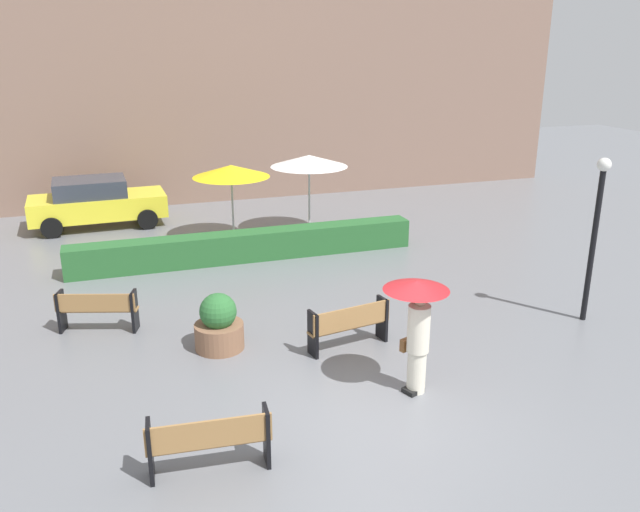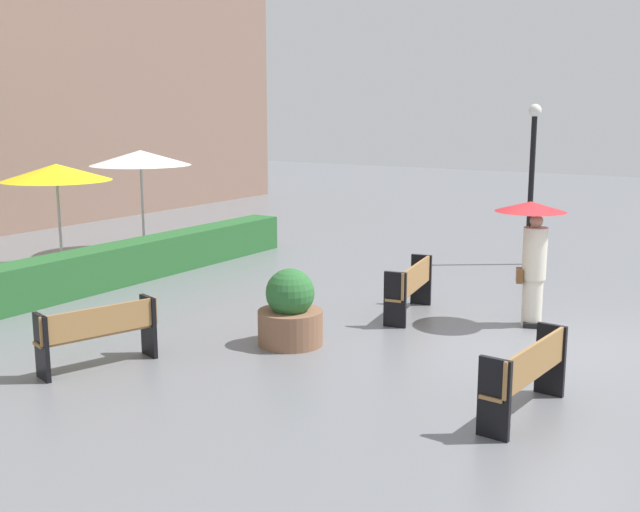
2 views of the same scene
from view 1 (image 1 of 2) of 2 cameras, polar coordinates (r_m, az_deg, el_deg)
ground_plane at (r=10.79m, az=5.74°, el=-13.83°), size 60.00×60.00×0.00m
bench_far_left at (r=14.11m, az=-19.07°, el=-4.37°), size 1.65×0.83×0.87m
bench_mid_center at (r=12.64m, az=2.63°, el=-5.95°), size 1.72×0.64×0.90m
bench_near_left at (r=9.38m, az=-9.72°, el=-15.71°), size 1.74×0.50×0.89m
pedestrian_with_umbrella at (r=10.94m, az=8.54°, el=-5.36°), size 1.11×1.11×2.00m
planter_pot at (r=12.79m, az=-8.92°, el=-6.05°), size 0.96×0.96×1.14m
lamp_post at (r=14.53m, az=23.18°, el=2.78°), size 0.28×0.28×3.52m
patio_umbrella_yellow at (r=19.27m, az=-7.85°, el=7.43°), size 2.28×2.28×2.29m
patio_umbrella_white at (r=19.77m, az=-0.97°, el=8.38°), size 2.35×2.35×2.46m
hedge_strip at (r=17.85m, az=-6.48°, el=0.90°), size 9.48×0.70×0.79m
building_facade at (r=24.59m, az=-9.79°, el=16.53°), size 28.00×1.20×10.03m
parked_car at (r=22.07m, az=-19.14°, el=4.54°), size 4.26×2.09×1.57m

